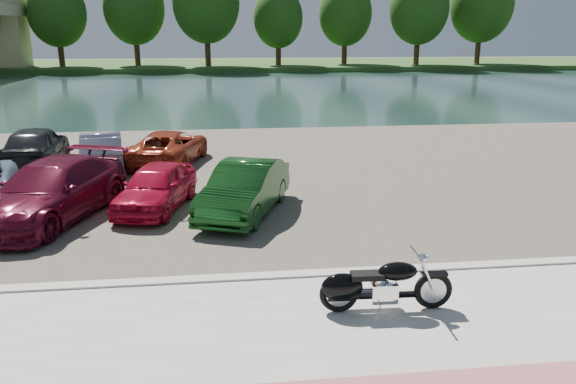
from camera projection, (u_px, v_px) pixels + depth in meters
name	position (u px, v px, depth m)	size (l,w,h in m)	color
ground	(332.00, 329.00, 9.31)	(200.00, 200.00, 0.00)	#595447
promenade	(345.00, 360.00, 8.34)	(60.00, 6.00, 0.10)	#A19F98
kerb	(312.00, 276.00, 11.19)	(60.00, 0.30, 0.14)	#A19F98
parking_lot	(271.00, 171.00, 19.80)	(60.00, 18.00, 0.04)	#3C3831
river	(240.00, 90.00, 47.48)	(120.00, 40.00, 0.00)	#1B3231
far_bank	(231.00, 65.00, 77.94)	(120.00, 24.00, 0.60)	#2A491A
far_trees	(265.00, 9.00, 70.54)	(70.25, 10.68, 12.52)	#3A2615
motorcycle	(374.00, 286.00, 9.61)	(2.33, 0.75, 1.05)	black
car_3	(52.00, 191.00, 14.51)	(2.11, 5.19, 1.51)	#520B20
car_4	(156.00, 187.00, 15.37)	(1.48, 3.69, 1.26)	#B10B2A
car_5	(245.00, 189.00, 14.93)	(1.46, 4.18, 1.38)	#113F14
car_8	(36.00, 145.00, 20.43)	(1.73, 4.29, 1.46)	black
car_9	(102.00, 150.00, 20.09)	(1.37, 3.94, 1.30)	slate
car_10	(169.00, 147.00, 20.70)	(2.07, 4.48, 1.25)	maroon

